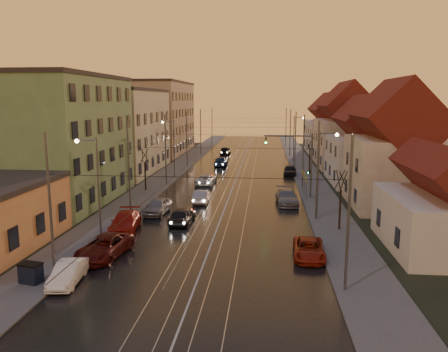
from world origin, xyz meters
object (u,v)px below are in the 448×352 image
(street_lamp_0, at_px, (94,178))
(parked_left_0, at_px, (68,273))
(driving_car_1, at_px, (201,196))
(parked_left_2, at_px, (125,222))
(street_lamp_1, at_px, (322,166))
(driving_car_2, at_px, (206,180))
(street_lamp_3, at_px, (296,134))
(parked_left_3, at_px, (158,206))
(driving_car_4, at_px, (225,151))
(parked_left_1, at_px, (104,247))
(parked_right_1, at_px, (287,197))
(dumpster, at_px, (31,274))
(driving_car_0, at_px, (182,215))
(parked_right_0, at_px, (309,249))
(parked_right_2, at_px, (290,170))
(street_lamp_2, at_px, (172,142))
(traffic_light_mast, at_px, (302,157))
(driving_car_3, at_px, (221,162))

(street_lamp_0, height_order, parked_left_0, street_lamp_0)
(driving_car_1, distance_m, parked_left_2, 11.55)
(street_lamp_1, distance_m, driving_car_2, 19.97)
(street_lamp_3, distance_m, parked_left_3, 39.44)
(driving_car_2, distance_m, driving_car_4, 31.22)
(parked_left_1, bearing_deg, driving_car_4, 93.98)
(driving_car_2, bearing_deg, parked_left_1, 86.85)
(parked_left_1, relative_size, parked_right_1, 1.02)
(street_lamp_1, height_order, dumpster, street_lamp_1)
(parked_left_2, height_order, dumpster, parked_left_2)
(driving_car_0, relative_size, driving_car_1, 1.03)
(driving_car_4, height_order, parked_left_2, driving_car_4)
(parked_left_0, height_order, parked_right_0, parked_left_0)
(driving_car_0, relative_size, parked_right_0, 0.96)
(parked_left_2, bearing_deg, driving_car_2, 71.31)
(parked_left_3, height_order, parked_right_0, parked_left_3)
(driving_car_4, relative_size, parked_left_1, 0.88)
(parked_left_1, height_order, parked_right_1, parked_right_1)
(parked_right_2, bearing_deg, driving_car_4, 120.19)
(street_lamp_1, distance_m, driving_car_1, 13.44)
(street_lamp_1, relative_size, parked_right_1, 1.54)
(street_lamp_2, distance_m, parked_left_1, 32.22)
(street_lamp_0, distance_m, street_lamp_3, 47.62)
(traffic_light_mast, distance_m, driving_car_4, 40.08)
(driving_car_3, relative_size, parked_right_0, 1.15)
(street_lamp_0, bearing_deg, street_lamp_1, 23.72)
(street_lamp_1, bearing_deg, driving_car_0, -165.63)
(parked_right_2, bearing_deg, parked_left_2, -114.11)
(driving_car_1, bearing_deg, traffic_light_mast, -164.78)
(driving_car_3, height_order, driving_car_4, driving_car_4)
(driving_car_4, bearing_deg, parked_left_1, 88.33)
(driving_car_4, bearing_deg, street_lamp_0, 85.96)
(street_lamp_1, bearing_deg, street_lamp_0, -156.28)
(driving_car_3, bearing_deg, driving_car_4, -89.43)
(parked_right_2, distance_m, dumpster, 43.13)
(parked_right_0, bearing_deg, parked_left_0, -156.64)
(street_lamp_1, height_order, parked_right_2, street_lamp_1)
(driving_car_0, bearing_deg, parked_right_0, 147.79)
(parked_right_0, bearing_deg, parked_left_3, 143.65)
(driving_car_3, relative_size, parked_left_3, 1.16)
(driving_car_3, distance_m, driving_car_4, 15.28)
(traffic_light_mast, relative_size, driving_car_4, 1.55)
(driving_car_4, bearing_deg, parked_right_2, 117.66)
(parked_right_1, bearing_deg, parked_left_1, -131.95)
(dumpster, bearing_deg, parked_right_0, 32.70)
(parked_left_0, height_order, parked_left_3, parked_left_3)
(parked_right_1, bearing_deg, dumpster, -129.89)
(driving_car_2, xyz_separation_m, parked_left_1, (-3.49, -26.73, 0.08))
(driving_car_1, distance_m, parked_left_3, 6.06)
(driving_car_0, bearing_deg, street_lamp_2, -72.01)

